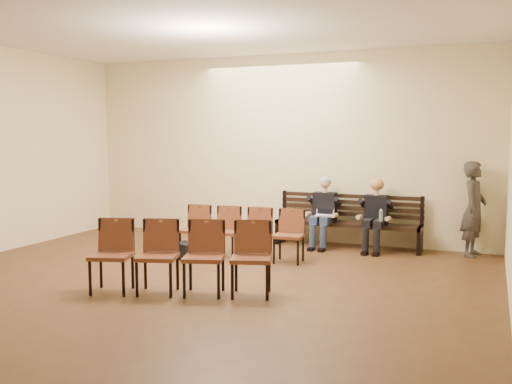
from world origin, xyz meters
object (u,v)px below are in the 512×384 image
at_px(bench, 347,235).
at_px(bag, 185,251).
at_px(laptop, 323,217).
at_px(passerby, 474,202).
at_px(chair_row_back, 181,257).
at_px(water_bottle, 381,222).
at_px(seated_woman, 375,219).
at_px(seated_man, 323,214).
at_px(chair_row_front, 241,233).

xyz_separation_m(bench, bag, (-2.20, -1.94, -0.09)).
xyz_separation_m(laptop, passerby, (2.46, 0.36, 0.34)).
height_order(laptop, chair_row_back, chair_row_back).
bearing_deg(laptop, water_bottle, -9.95).
relative_size(bag, passerby, 0.20).
bearing_deg(bench, seated_woman, -13.12).
bearing_deg(seated_man, seated_woman, 0.00).
bearing_deg(bag, chair_row_back, -61.88).
xyz_separation_m(water_bottle, passerby, (1.43, 0.52, 0.35)).
bearing_deg(bench, laptop, -144.29).
bearing_deg(passerby, chair_row_front, 127.25).
relative_size(chair_row_front, chair_row_back, 0.90).
distance_m(bag, passerby, 4.82).
height_order(bag, chair_row_front, chair_row_front).
height_order(laptop, chair_row_front, chair_row_front).
xyz_separation_m(passerby, chair_row_back, (-3.35, -3.81, -0.44)).
bearing_deg(chair_row_front, laptop, 48.24).
bearing_deg(passerby, bag, 126.81).
relative_size(bench, passerby, 1.43).
xyz_separation_m(bench, passerby, (2.09, 0.10, 0.68)).
xyz_separation_m(bag, passerby, (4.30, 2.04, 0.77)).
distance_m(seated_woman, passerby, 1.63).
xyz_separation_m(chair_row_front, chair_row_back, (0.12, -2.13, 0.05)).
xyz_separation_m(seated_man, chair_row_front, (-0.97, -1.46, -0.17)).
height_order(bench, water_bottle, water_bottle).
bearing_deg(seated_woman, bag, -146.17).
bearing_deg(laptop, seated_man, 105.39).
distance_m(passerby, chair_row_back, 5.10).
distance_m(seated_man, water_bottle, 1.12).
bearing_deg(seated_man, laptop, -73.25).
bearing_deg(bag, chair_row_front, 23.55).
height_order(seated_man, laptop, seated_man).
distance_m(bench, laptop, 0.57).
height_order(bag, chair_row_back, chair_row_back).
relative_size(seated_man, water_bottle, 5.72).
distance_m(water_bottle, bag, 3.28).
xyz_separation_m(laptop, chair_row_front, (-1.01, -1.32, -0.14)).
relative_size(seated_woman, water_bottle, 5.43).
distance_m(bench, seated_man, 0.57).
bearing_deg(seated_woman, water_bottle, -63.17).
distance_m(laptop, chair_row_front, 1.67).
distance_m(bag, chair_row_front, 0.95).
relative_size(bag, chair_row_back, 0.16).
distance_m(water_bottle, chair_row_back, 3.82).
relative_size(bench, bag, 7.18).
height_order(seated_woman, chair_row_front, seated_woman).
relative_size(laptop, passerby, 0.17).
distance_m(seated_man, chair_row_front, 1.76).
bearing_deg(chair_row_front, bench, 44.66).
height_order(passerby, chair_row_front, passerby).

